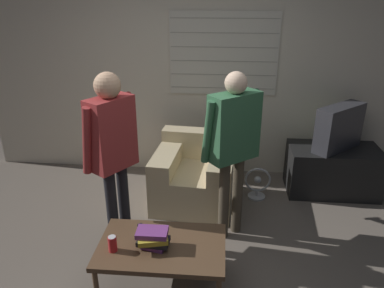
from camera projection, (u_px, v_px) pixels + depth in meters
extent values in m
plane|color=#665B51|center=(171.00, 275.00, 3.16)|extent=(16.00, 16.00, 0.00)
cube|color=beige|center=(192.00, 74.00, 4.53)|extent=(5.20, 0.06, 2.55)
cube|color=beige|center=(224.00, 54.00, 4.36)|extent=(1.27, 0.02, 0.96)
cube|color=gray|center=(223.00, 88.00, 4.51)|extent=(1.24, 0.00, 0.01)
cube|color=gray|center=(223.00, 75.00, 4.45)|extent=(1.24, 0.00, 0.01)
cube|color=gray|center=(223.00, 61.00, 4.38)|extent=(1.24, 0.00, 0.01)
cube|color=gray|center=(224.00, 47.00, 4.32)|extent=(1.24, 0.00, 0.01)
cube|color=gray|center=(224.00, 33.00, 4.26)|extent=(1.24, 0.00, 0.01)
cube|color=gray|center=(225.00, 18.00, 4.20)|extent=(1.24, 0.00, 0.01)
cube|color=#C6B289|center=(195.00, 185.00, 4.17)|extent=(0.92, 0.93, 0.42)
cube|color=#C6B289|center=(199.00, 143.00, 4.32)|extent=(0.86, 0.27, 0.32)
cube|color=#C6B289|center=(223.00, 162.00, 4.00)|extent=(0.32, 0.87, 0.19)
cube|color=#C6B289|center=(167.00, 158.00, 4.10)|extent=(0.32, 0.87, 0.19)
cube|color=brown|center=(162.00, 247.00, 2.88)|extent=(0.98, 0.62, 0.04)
cylinder|color=brown|center=(116.00, 244.00, 3.24)|extent=(0.04, 0.04, 0.38)
cylinder|color=brown|center=(220.00, 250.00, 3.17)|extent=(0.04, 0.04, 0.38)
cube|color=black|center=(332.00, 170.00, 4.36)|extent=(1.02, 0.54, 0.55)
cube|color=#2D2D33|center=(339.00, 128.00, 4.15)|extent=(0.61, 0.58, 0.51)
cube|color=#3D4738|center=(331.00, 125.00, 4.23)|extent=(0.42, 0.37, 0.42)
cylinder|color=black|center=(112.00, 211.00, 3.33)|extent=(0.10, 0.10, 0.82)
cylinder|color=black|center=(124.00, 204.00, 3.43)|extent=(0.10, 0.10, 0.82)
cube|color=maroon|center=(112.00, 133.00, 3.10)|extent=(0.38, 0.43, 0.62)
sphere|color=tan|center=(107.00, 86.00, 2.94)|extent=(0.22, 0.22, 0.22)
cylinder|color=maroon|center=(87.00, 141.00, 2.97)|extent=(0.17, 0.15, 0.59)
cylinder|color=maroon|center=(109.00, 102.00, 3.34)|extent=(0.51, 0.38, 0.27)
cube|color=white|center=(91.00, 107.00, 3.54)|extent=(0.08, 0.07, 0.13)
cylinder|color=#4C4233|center=(224.00, 200.00, 3.51)|extent=(0.10, 0.10, 0.81)
cylinder|color=#4C4233|center=(237.00, 195.00, 3.59)|extent=(0.10, 0.10, 0.81)
cube|color=#336642|center=(234.00, 127.00, 3.27)|extent=(0.48, 0.44, 0.61)
sphere|color=beige|center=(236.00, 83.00, 3.12)|extent=(0.19, 0.19, 0.19)
cylinder|color=#336642|center=(208.00, 132.00, 3.18)|extent=(0.15, 0.17, 0.58)
cylinder|color=#336642|center=(238.00, 99.00, 3.54)|extent=(0.40, 0.47, 0.32)
cube|color=white|center=(220.00, 106.00, 3.79)|extent=(0.08, 0.09, 0.13)
cube|color=#75387F|center=(154.00, 245.00, 2.85)|extent=(0.20, 0.17, 0.03)
cube|color=black|center=(153.00, 241.00, 2.83)|extent=(0.25, 0.16, 0.04)
cube|color=gold|center=(153.00, 239.00, 2.79)|extent=(0.25, 0.18, 0.04)
cube|color=#75387F|center=(152.00, 233.00, 2.80)|extent=(0.24, 0.15, 0.04)
cylinder|color=red|center=(113.00, 244.00, 2.78)|extent=(0.07, 0.07, 0.12)
cylinder|color=silver|center=(112.00, 237.00, 2.76)|extent=(0.06, 0.06, 0.00)
cube|color=black|center=(143.00, 229.00, 3.04)|extent=(0.11, 0.13, 0.02)
cylinder|color=#A8A8AD|center=(256.00, 196.00, 4.33)|extent=(0.20, 0.20, 0.02)
cylinder|color=#A8A8AD|center=(257.00, 193.00, 4.31)|extent=(0.03, 0.03, 0.07)
torus|color=#A8A8AD|center=(258.00, 180.00, 4.25)|extent=(0.30, 0.02, 0.30)
sphere|color=#A8A8AD|center=(258.00, 180.00, 4.25)|extent=(0.08, 0.08, 0.08)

